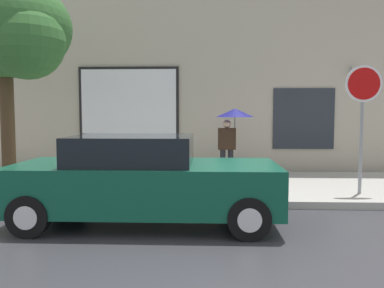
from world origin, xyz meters
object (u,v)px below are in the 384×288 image
(street_tree, at_px, (9,32))
(pedestrian_with_umbrella, at_px, (232,123))
(parked_car, at_px, (144,180))
(fire_hydrant, at_px, (81,175))
(stop_sign, at_px, (363,104))

(street_tree, bearing_deg, pedestrian_with_umbrella, 19.25)
(parked_car, distance_m, pedestrian_with_umbrella, 4.08)
(parked_car, height_order, pedestrian_with_umbrella, pedestrian_with_umbrella)
(fire_hydrant, bearing_deg, street_tree, -179.69)
(parked_car, xyz_separation_m, stop_sign, (4.30, 1.87, 1.32))
(street_tree, height_order, stop_sign, street_tree)
(stop_sign, bearing_deg, parked_car, -156.47)
(fire_hydrant, distance_m, pedestrian_with_umbrella, 3.96)
(fire_hydrant, relative_size, street_tree, 0.16)
(pedestrian_with_umbrella, xyz_separation_m, street_tree, (-4.89, -1.71, 1.99))
(parked_car, relative_size, street_tree, 0.94)
(fire_hydrant, bearing_deg, stop_sign, -0.27)
(fire_hydrant, distance_m, street_tree, 3.43)
(stop_sign, bearing_deg, fire_hydrant, 179.73)
(parked_car, height_order, street_tree, street_tree)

